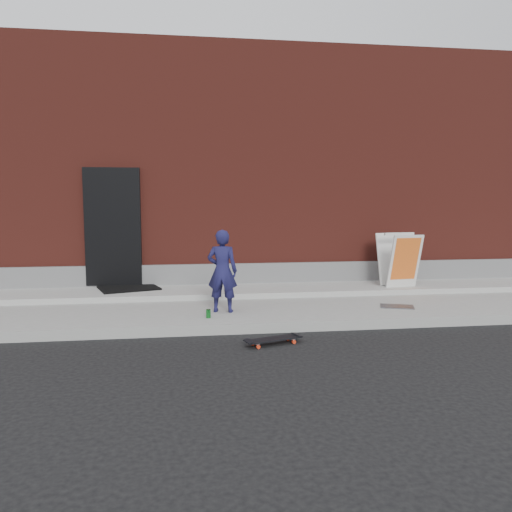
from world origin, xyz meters
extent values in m
plane|color=black|center=(0.00, 0.00, 0.00)|extent=(80.00, 80.00, 0.00)
cube|color=gray|center=(0.00, 1.50, 0.07)|extent=(20.00, 3.00, 0.15)
cube|color=gray|center=(0.00, 2.40, 0.20)|extent=(20.00, 1.20, 0.10)
cube|color=#5D2119|center=(0.00, 7.00, 2.50)|extent=(20.00, 8.00, 5.00)
cube|color=slate|center=(0.00, 2.97, 0.45)|extent=(20.00, 0.10, 0.40)
cube|color=black|center=(-2.60, 2.96, 1.40)|extent=(1.05, 0.12, 2.25)
imported|color=#181742|center=(-0.66, 0.84, 0.80)|extent=(0.54, 0.42, 1.30)
cylinder|color=red|center=(0.13, -0.41, 0.03)|extent=(0.06, 0.05, 0.05)
cylinder|color=red|center=(0.18, -0.57, 0.03)|extent=(0.06, 0.05, 0.05)
cylinder|color=red|center=(-0.37, -0.57, 0.03)|extent=(0.06, 0.05, 0.05)
cylinder|color=red|center=(-0.32, -0.73, 0.03)|extent=(0.06, 0.05, 0.05)
cube|color=#B8B8BD|center=(0.16, -0.49, 0.06)|extent=(0.10, 0.17, 0.02)
cube|color=#B8B8BD|center=(-0.34, -0.65, 0.06)|extent=(0.10, 0.17, 0.02)
cube|color=black|center=(-0.09, -0.57, 0.08)|extent=(0.78, 0.42, 0.02)
cube|color=silver|center=(2.88, 1.99, 0.76)|extent=(0.65, 0.36, 1.01)
cube|color=silver|center=(2.82, 2.44, 0.76)|extent=(0.65, 0.36, 1.01)
cube|color=gold|center=(2.88, 1.96, 0.71)|extent=(0.54, 0.27, 0.81)
cube|color=silver|center=(2.85, 2.22, 1.26)|extent=(0.62, 0.13, 0.05)
cylinder|color=#187A28|center=(-0.90, 0.45, 0.21)|extent=(0.08, 0.08, 0.13)
cube|color=black|center=(-2.30, 2.62, 0.26)|extent=(1.26, 1.13, 0.03)
cube|color=#4D4E52|center=(2.22, 0.80, 0.16)|extent=(0.61, 0.50, 0.02)
camera|label=1|loc=(-1.21, -6.88, 1.87)|focal=35.00mm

